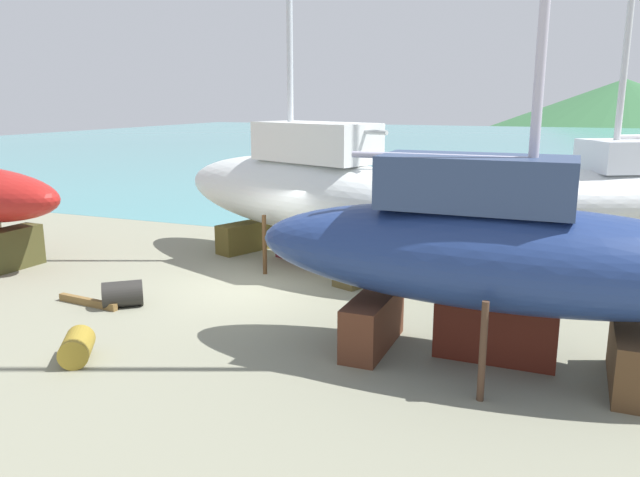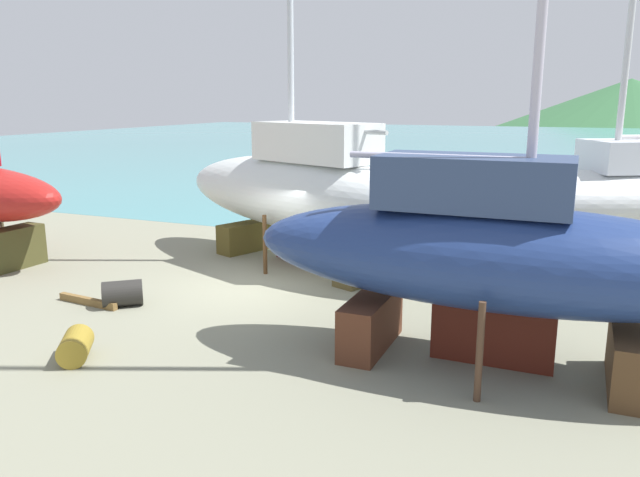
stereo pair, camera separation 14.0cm
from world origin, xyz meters
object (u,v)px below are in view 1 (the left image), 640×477
object	(u,v)px
sailboat_mid_port	(496,253)
sailboat_large_starboard	(304,190)
barrel_rust_mid	(123,294)
sailboat_small_center	(627,199)
barrel_blue_faded	(77,347)

from	to	relation	value
sailboat_mid_port	sailboat_large_starboard	xyz separation A→B (m)	(-6.13, 5.43, 0.10)
sailboat_large_starboard	barrel_rust_mid	size ratio (longest dim) A/B	18.59
sailboat_mid_port	barrel_rust_mid	bearing A→B (deg)	179.24
sailboat_large_starboard	barrel_rust_mid	bearing A→B (deg)	86.34
sailboat_small_center	barrel_rust_mid	distance (m)	13.28
sailboat_mid_port	barrel_rust_mid	size ratio (longest dim) A/B	15.68
sailboat_large_starboard	barrel_rust_mid	world-z (taller)	sailboat_large_starboard
sailboat_large_starboard	barrel_blue_faded	world-z (taller)	sailboat_large_starboard
sailboat_large_starboard	barrel_rust_mid	xyz separation A→B (m)	(-2.50, -5.25, -1.95)
sailboat_small_center	barrel_rust_mid	size ratio (longest dim) A/B	16.06
sailboat_large_starboard	barrel_rust_mid	distance (m)	6.14
sailboat_small_center	barrel_blue_faded	distance (m)	14.03
sailboat_large_starboard	sailboat_mid_port	bearing A→B (deg)	160.20
barrel_blue_faded	barrel_rust_mid	bearing A→B (deg)	114.18
barrel_blue_faded	barrel_rust_mid	world-z (taller)	barrel_rust_mid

